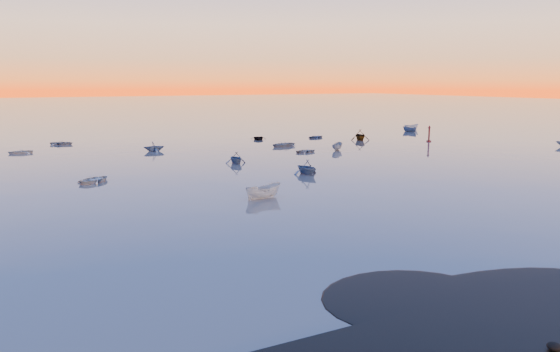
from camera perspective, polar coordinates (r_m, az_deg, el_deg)
ground at (r=126.38m, az=-14.45°, el=4.49°), size 600.00×600.00×0.00m
mud_lobes at (r=38.77m, az=25.87°, el=-7.87°), size 140.00×6.00×0.07m
moored_fleet at (r=81.86m, az=-6.33°, el=1.97°), size 124.00×58.00×1.20m
boat_near_center at (r=52.82m, az=-1.76°, el=-2.34°), size 2.15×4.16×1.38m
boat_near_right at (r=66.61m, az=2.80°, el=0.21°), size 4.04×2.15×1.35m
channel_marker at (r=106.29m, az=15.31°, el=4.16°), size 0.89×0.89×3.16m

